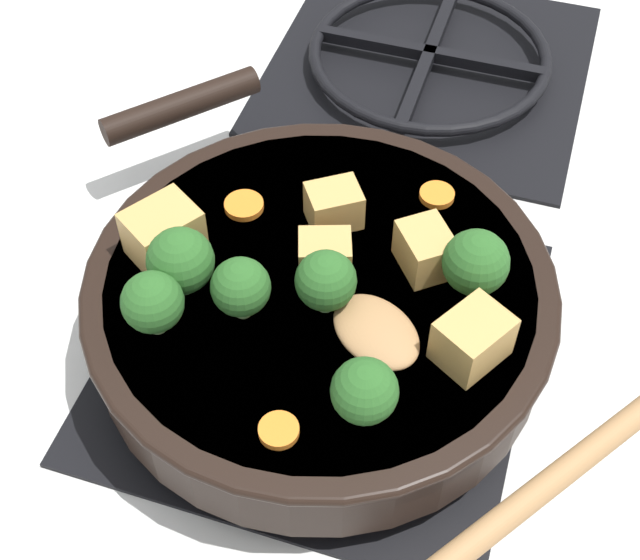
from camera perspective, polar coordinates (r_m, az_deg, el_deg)
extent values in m
plane|color=silver|center=(0.69, 0.00, -4.41)|extent=(2.40, 2.40, 0.00)
cube|color=black|center=(0.68, 0.00, -4.21)|extent=(0.31, 0.31, 0.01)
torus|color=black|center=(0.67, 0.00, -3.43)|extent=(0.24, 0.24, 0.01)
cube|color=black|center=(0.67, 0.00, -3.43)|extent=(0.01, 0.23, 0.01)
cube|color=black|center=(0.67, 0.00, -3.43)|extent=(0.23, 0.01, 0.01)
cube|color=black|center=(0.93, 6.93, 13.40)|extent=(0.31, 0.31, 0.01)
torus|color=black|center=(0.92, 7.03, 14.19)|extent=(0.24, 0.24, 0.01)
cube|color=black|center=(0.92, 7.03, 14.19)|extent=(0.01, 0.23, 0.01)
cube|color=black|center=(0.92, 7.03, 14.19)|extent=(0.23, 0.01, 0.01)
cylinder|color=black|center=(0.64, 0.00, -1.62)|extent=(0.33, 0.33, 0.06)
cylinder|color=brown|center=(0.64, 0.00, -1.40)|extent=(0.30, 0.30, 0.05)
torus|color=black|center=(0.62, 0.00, -0.23)|extent=(0.34, 0.34, 0.01)
cylinder|color=black|center=(0.78, -8.87, 10.98)|extent=(0.11, 0.12, 0.02)
ellipsoid|color=#A87A4C|center=(0.59, 3.61, -3.30)|extent=(0.08, 0.08, 0.01)
cylinder|color=#A87A4C|center=(0.54, 13.61, -13.19)|extent=(0.14, 0.19, 0.02)
cube|color=tan|center=(0.63, -9.99, 2.98)|extent=(0.06, 0.06, 0.04)
cube|color=tan|center=(0.65, 0.90, 4.78)|extent=(0.05, 0.05, 0.03)
cube|color=tan|center=(0.61, 0.74, 1.52)|extent=(0.04, 0.04, 0.03)
cube|color=tan|center=(0.58, 9.74, -3.73)|extent=(0.05, 0.06, 0.04)
cube|color=tan|center=(0.62, 6.76, 1.93)|extent=(0.05, 0.05, 0.03)
cylinder|color=#709956|center=(0.60, -4.96, -1.71)|extent=(0.01, 0.01, 0.01)
sphere|color=#285B23|center=(0.58, -5.10, -0.45)|extent=(0.04, 0.04, 0.04)
cylinder|color=#709956|center=(0.62, -8.66, -0.18)|extent=(0.01, 0.01, 0.01)
sphere|color=#285B23|center=(0.60, -8.92, 1.22)|extent=(0.05, 0.05, 0.05)
cylinder|color=#709956|center=(0.60, 0.36, -1.33)|extent=(0.01, 0.01, 0.01)
sphere|color=#285B23|center=(0.58, 0.37, -0.04)|extent=(0.04, 0.04, 0.04)
cylinder|color=#709956|center=(0.55, 2.78, -8.30)|extent=(0.01, 0.01, 0.01)
sphere|color=#285B23|center=(0.53, 2.87, -7.11)|extent=(0.04, 0.04, 0.04)
cylinder|color=#709956|center=(0.62, 9.66, -0.27)|extent=(0.01, 0.01, 0.01)
sphere|color=#285B23|center=(0.60, 9.94, 1.11)|extent=(0.05, 0.05, 0.05)
cylinder|color=#709956|center=(0.60, -10.38, -2.67)|extent=(0.01, 0.01, 0.01)
sphere|color=#285B23|center=(0.58, -10.67, -1.40)|extent=(0.04, 0.04, 0.04)
cylinder|color=orange|center=(0.55, -2.66, -9.59)|extent=(0.03, 0.03, 0.01)
cylinder|color=orange|center=(0.68, 7.49, 5.42)|extent=(0.03, 0.03, 0.01)
cylinder|color=orange|center=(0.67, -4.89, 4.78)|extent=(0.03, 0.03, 0.01)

